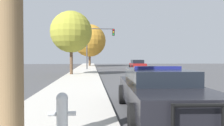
{
  "coord_description": "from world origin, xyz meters",
  "views": [
    {
      "loc": [
        -4.23,
        -5.37,
        1.64
      ],
      "look_at": [
        -1.95,
        19.07,
        1.07
      ],
      "focal_mm": 35.0,
      "sensor_mm": 36.0,
      "label": 1
    }
  ],
  "objects_px": {
    "car_background_oncoming": "(137,64)",
    "tree_sidewalk_far": "(90,41)",
    "police_car": "(159,90)",
    "tree_sidewalk_mid": "(71,32)",
    "fire_hydrant": "(62,112)",
    "traffic_light": "(98,40)"
  },
  "relations": [
    {
      "from": "car_background_oncoming",
      "to": "tree_sidewalk_far",
      "type": "relative_size",
      "value": 0.54
    },
    {
      "from": "police_car",
      "to": "tree_sidewalk_far",
      "type": "relative_size",
      "value": 0.66
    },
    {
      "from": "tree_sidewalk_mid",
      "to": "tree_sidewalk_far",
      "type": "height_order",
      "value": "tree_sidewalk_far"
    },
    {
      "from": "police_car",
      "to": "fire_hydrant",
      "type": "xyz_separation_m",
      "value": [
        -2.53,
        -1.83,
        -0.14
      ]
    },
    {
      "from": "police_car",
      "to": "fire_hydrant",
      "type": "bearing_deg",
      "value": 39.26
    },
    {
      "from": "traffic_light",
      "to": "car_background_oncoming",
      "type": "relative_size",
      "value": 1.31
    },
    {
      "from": "fire_hydrant",
      "to": "tree_sidewalk_mid",
      "type": "distance_m",
      "value": 16.62
    },
    {
      "from": "traffic_light",
      "to": "police_car",
      "type": "bearing_deg",
      "value": -87.15
    },
    {
      "from": "traffic_light",
      "to": "tree_sidewalk_far",
      "type": "xyz_separation_m",
      "value": [
        -1.2,
        12.62,
        0.9
      ]
    },
    {
      "from": "tree_sidewalk_far",
      "to": "fire_hydrant",
      "type": "bearing_deg",
      "value": -90.28
    },
    {
      "from": "police_car",
      "to": "tree_sidewalk_mid",
      "type": "height_order",
      "value": "tree_sidewalk_mid"
    },
    {
      "from": "police_car",
      "to": "traffic_light",
      "type": "relative_size",
      "value": 0.94
    },
    {
      "from": "tree_sidewalk_mid",
      "to": "tree_sidewalk_far",
      "type": "relative_size",
      "value": 0.74
    },
    {
      "from": "fire_hydrant",
      "to": "car_background_oncoming",
      "type": "distance_m",
      "value": 26.17
    },
    {
      "from": "fire_hydrant",
      "to": "tree_sidewalk_far",
      "type": "relative_size",
      "value": 0.1
    },
    {
      "from": "fire_hydrant",
      "to": "tree_sidewalk_mid",
      "type": "height_order",
      "value": "tree_sidewalk_mid"
    },
    {
      "from": "fire_hydrant",
      "to": "car_background_oncoming",
      "type": "bearing_deg",
      "value": 74.79
    },
    {
      "from": "police_car",
      "to": "tree_sidewalk_mid",
      "type": "relative_size",
      "value": 0.89
    },
    {
      "from": "car_background_oncoming",
      "to": "tree_sidewalk_mid",
      "type": "relative_size",
      "value": 0.73
    },
    {
      "from": "police_car",
      "to": "traffic_light",
      "type": "distance_m",
      "value": 23.42
    },
    {
      "from": "police_car",
      "to": "car_background_oncoming",
      "type": "relative_size",
      "value": 1.23
    },
    {
      "from": "police_car",
      "to": "tree_sidewalk_far",
      "type": "distance_m",
      "value": 36.1
    }
  ]
}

